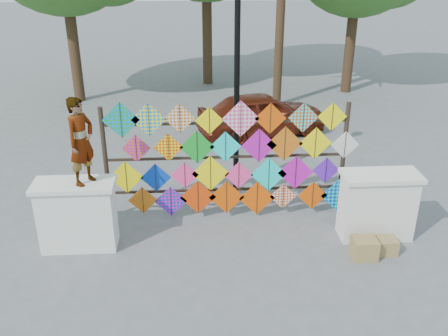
{
  "coord_description": "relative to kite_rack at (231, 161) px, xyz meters",
  "views": [
    {
      "loc": [
        -0.62,
        -8.0,
        5.05
      ],
      "look_at": [
        -0.06,
        0.6,
        1.11
      ],
      "focal_mm": 40.0,
      "sensor_mm": 36.0,
      "label": 1
    }
  ],
  "objects": [
    {
      "name": "parapet_left",
      "position": [
        -2.79,
        -0.93,
        -0.55
      ],
      "size": [
        1.4,
        0.65,
        1.28
      ],
      "color": "white",
      "rests_on": "ground"
    },
    {
      "name": "parapet_right",
      "position": [
        2.61,
        -0.93,
        -0.55
      ],
      "size": [
        1.4,
        0.65,
        1.28
      ],
      "color": "white",
      "rests_on": "ground"
    },
    {
      "name": "sedan",
      "position": [
        1.23,
        4.52,
        -0.59
      ],
      "size": [
        3.87,
        2.37,
        1.23
      ],
      "primitive_type": "imported",
      "rotation": [
        0.0,
        0.0,
        1.84
      ],
      "color": "#5D1E0F",
      "rests_on": "ground"
    },
    {
      "name": "vendor_woman",
      "position": [
        -2.57,
        -0.93,
        0.83
      ],
      "size": [
        0.59,
        0.66,
        1.51
      ],
      "primitive_type": "imported",
      "rotation": [
        0.0,
        0.0,
        1.02
      ],
      "color": "#99999E",
      "rests_on": "parapet_left"
    },
    {
      "name": "cardboard_box_near",
      "position": [
        2.2,
        -1.61,
        -1.02
      ],
      "size": [
        0.42,
        0.37,
        0.37
      ],
      "primitive_type": "cube",
      "color": "olive",
      "rests_on": "ground"
    },
    {
      "name": "lamppost",
      "position": [
        0.21,
        1.27,
        1.49
      ],
      "size": [
        0.28,
        0.28,
        4.46
      ],
      "color": "black",
      "rests_on": "ground"
    },
    {
      "name": "cardboard_box_far",
      "position": [
        2.64,
        -1.5,
        -1.06
      ],
      "size": [
        0.34,
        0.31,
        0.28
      ],
      "primitive_type": "cube",
      "color": "olive",
      "rests_on": "ground"
    },
    {
      "name": "kite_rack",
      "position": [
        0.0,
        0.0,
        0.0
      ],
      "size": [
        4.95,
        0.24,
        2.41
      ],
      "color": "black",
      "rests_on": "ground"
    },
    {
      "name": "ground",
      "position": [
        -0.09,
        -0.73,
        -1.2
      ],
      "size": [
        80.0,
        80.0,
        0.0
      ],
      "primitive_type": "plane",
      "color": "slate",
      "rests_on": "ground"
    }
  ]
}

